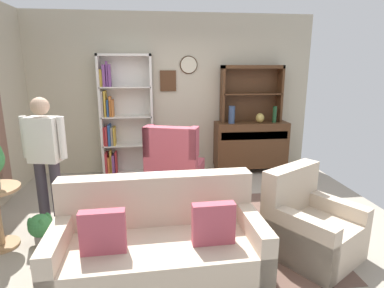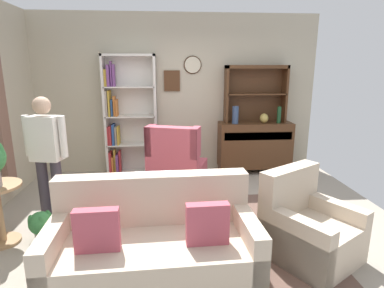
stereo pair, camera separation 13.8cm
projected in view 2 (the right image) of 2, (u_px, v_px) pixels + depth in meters
The scene contains 14 objects.
ground_plane at pixel (185, 222), 3.90m from camera, with size 5.40×4.60×0.02m, color #9E9384.
wall_back at pixel (178, 95), 5.62m from camera, with size 5.00×0.09×2.80m.
area_rug at pixel (204, 233), 3.62m from camera, with size 2.56×2.14×0.01m, color brown.
bookshelf at pixel (126, 118), 5.47m from camera, with size 0.90×0.30×2.10m.
sideboard at pixel (254, 145), 5.68m from camera, with size 1.30×0.45×0.92m.
sideboard_hutch at pixel (256, 86), 5.54m from camera, with size 1.10×0.26×1.00m.
vase_tall at pixel (235, 115), 5.44m from camera, with size 0.11×0.11×0.31m, color #33476B.
vase_round at pixel (264, 118), 5.51m from camera, with size 0.15×0.15×0.17m, color tan.
bottle_wine at pixel (279, 115), 5.49m from camera, with size 0.07×0.07×0.29m, color #194223.
couch_floral at pixel (154, 246), 2.79m from camera, with size 1.83×0.92×0.90m.
armchair_floral at pixel (308, 230), 3.12m from camera, with size 1.05×1.06×0.88m.
wingback_chair at pixel (176, 167), 4.80m from camera, with size 0.99×1.01×1.05m.
potted_plant_small at pixel (41, 224), 3.40m from camera, with size 0.25×0.25×0.35m.
person_reading at pixel (47, 153), 3.63m from camera, with size 0.53×0.27×1.56m.
Camera 2 is at (-0.20, -3.55, 1.87)m, focal length 29.14 mm.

